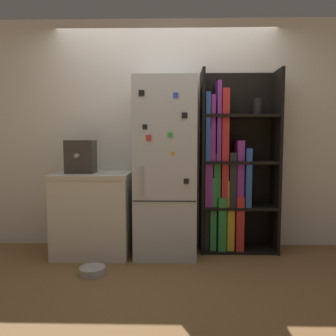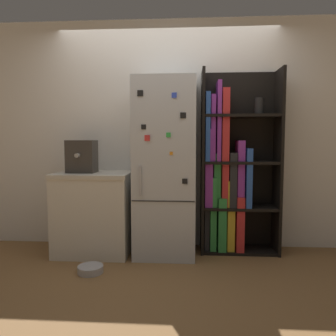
% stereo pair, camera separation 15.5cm
% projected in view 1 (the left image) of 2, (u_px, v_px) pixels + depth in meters
% --- Properties ---
extents(ground_plane, '(16.00, 16.00, 0.00)m').
position_uv_depth(ground_plane, '(165.00, 258.00, 3.44)').
color(ground_plane, olive).
extents(wall_back, '(8.00, 0.05, 2.60)m').
position_uv_depth(wall_back, '(166.00, 135.00, 3.81)').
color(wall_back, white).
rests_on(wall_back, ground_plane).
extents(refrigerator, '(0.64, 0.64, 1.87)m').
position_uv_depth(refrigerator, '(165.00, 168.00, 3.51)').
color(refrigerator, silver).
rests_on(refrigerator, ground_plane).
extents(bookshelf, '(0.84, 0.37, 1.99)m').
position_uv_depth(bookshelf, '(229.00, 174.00, 3.65)').
color(bookshelf, black).
rests_on(bookshelf, ground_plane).
extents(kitchen_counter, '(0.81, 0.64, 0.88)m').
position_uv_depth(kitchen_counter, '(94.00, 213.00, 3.56)').
color(kitchen_counter, silver).
rests_on(kitchen_counter, ground_plane).
extents(espresso_machine, '(0.30, 0.29, 0.35)m').
position_uv_depth(espresso_machine, '(81.00, 157.00, 3.49)').
color(espresso_machine, '#38332D').
rests_on(espresso_machine, kitchen_counter).
extents(pet_bowl, '(0.24, 0.24, 0.07)m').
position_uv_depth(pet_bowl, '(92.00, 270.00, 3.02)').
color(pet_bowl, '#B7B7BC').
rests_on(pet_bowl, ground_plane).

